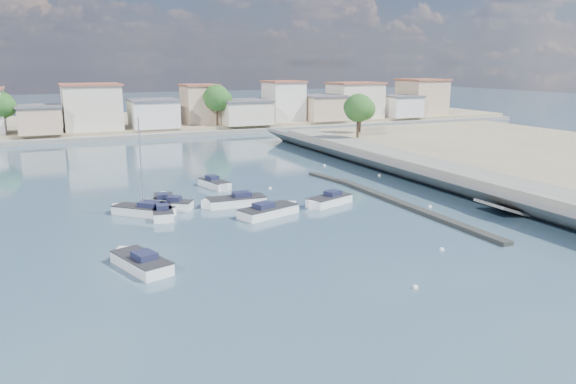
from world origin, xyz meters
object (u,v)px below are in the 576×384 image
object	(u,v)px
motorboat_h	(271,211)
motorboat_d	(328,201)
motorboat_c	(233,202)
motorboat_f	(168,206)
motorboat_b	(162,212)
sailboat	(141,210)
motorboat_g	(216,184)
motorboat_a	(139,262)
motorboat_e	(163,201)

from	to	relation	value
motorboat_h	motorboat_d	bearing A→B (deg)	10.67
motorboat_c	motorboat_d	xyz separation A→B (m)	(8.40, -3.44, -0.00)
motorboat_d	motorboat_f	xyz separation A→B (m)	(-14.46, 4.53, 0.00)
motorboat_b	sailboat	size ratio (longest dim) A/B	0.53
motorboat_h	motorboat_c	bearing A→B (deg)	113.25
motorboat_c	motorboat_g	size ratio (longest dim) A/B	1.25
motorboat_f	motorboat_d	bearing A→B (deg)	-17.39
motorboat_a	motorboat_d	bearing A→B (deg)	27.00
motorboat_c	sailboat	size ratio (longest dim) A/B	0.70
motorboat_c	motorboat_e	size ratio (longest dim) A/B	1.23
motorboat_b	motorboat_d	size ratio (longest dim) A/B	0.90
motorboat_a	motorboat_b	bearing A→B (deg)	71.58
motorboat_h	motorboat_a	bearing A→B (deg)	-146.32
motorboat_d	sailboat	world-z (taller)	sailboat
motorboat_c	motorboat_g	xyz separation A→B (m)	(0.74, 8.31, 0.00)
motorboat_c	sailboat	world-z (taller)	sailboat
motorboat_g	motorboat_a	bearing A→B (deg)	-118.66
motorboat_d	motorboat_g	distance (m)	14.02
motorboat_a	motorboat_e	bearing A→B (deg)	72.93
motorboat_a	motorboat_h	world-z (taller)	same
motorboat_d	motorboat_h	size ratio (longest dim) A/B	0.85
motorboat_h	sailboat	bearing A→B (deg)	155.78
motorboat_d	motorboat_f	world-z (taller)	same
motorboat_b	motorboat_f	world-z (taller)	same
motorboat_b	motorboat_g	bearing A→B (deg)	50.58
motorboat_a	motorboat_g	xyz separation A→B (m)	(11.85, 21.68, 0.00)
motorboat_f	motorboat_h	bearing A→B (deg)	-35.44
motorboat_d	motorboat_e	world-z (taller)	same
motorboat_e	motorboat_f	world-z (taller)	same
motorboat_b	motorboat_d	bearing A→B (deg)	-8.38
motorboat_c	motorboat_e	world-z (taller)	same
motorboat_c	motorboat_d	world-z (taller)	same
sailboat	motorboat_f	bearing A→B (deg)	19.71
motorboat_f	motorboat_c	bearing A→B (deg)	-10.19
motorboat_d	motorboat_c	bearing A→B (deg)	157.73
motorboat_a	motorboat_e	distance (m)	17.17
motorboat_a	motorboat_d	size ratio (longest dim) A/B	1.10
motorboat_e	motorboat_g	distance (m)	8.61
motorboat_f	motorboat_h	distance (m)	9.89
motorboat_a	motorboat_d	world-z (taller)	same
motorboat_c	motorboat_h	world-z (taller)	same
motorboat_e	sailboat	size ratio (longest dim) A/B	0.57
motorboat_d	sailboat	bearing A→B (deg)	168.11
motorboat_a	motorboat_c	bearing A→B (deg)	50.30
motorboat_g	sailboat	world-z (taller)	sailboat
motorboat_f	sailboat	xyz separation A→B (m)	(-2.61, -0.94, 0.04)
motorboat_d	motorboat_g	size ratio (longest dim) A/B	1.06
motorboat_b	motorboat_g	size ratio (longest dim) A/B	0.95
motorboat_c	motorboat_g	bearing A→B (deg)	84.88
motorboat_a	motorboat_f	world-z (taller)	same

